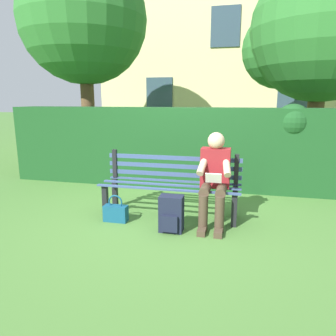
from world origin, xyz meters
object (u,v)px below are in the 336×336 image
(person_seated, at_px, (214,176))
(handbag, at_px, (116,213))
(backpack, at_px, (171,214))
(tree, at_px, (80,24))
(park_bench, at_px, (171,183))
(tree_far, at_px, (315,34))

(person_seated, xyz_separation_m, handbag, (1.28, 0.25, -0.51))
(backpack, relative_size, handbag, 1.25)
(person_seated, bearing_deg, backpack, 39.73)
(tree, distance_m, backpack, 5.59)
(tree, bearing_deg, person_seated, 137.32)
(person_seated, bearing_deg, park_bench, -16.87)
(person_seated, xyz_separation_m, tree_far, (-1.74, -3.70, 2.33))
(backpack, height_order, handbag, backpack)
(person_seated, height_order, handbag, person_seated)
(tree, bearing_deg, tree_far, -174.37)
(park_bench, distance_m, person_seated, 0.67)
(backpack, distance_m, tree_far, 5.40)
(handbag, bearing_deg, backpack, 169.41)
(tree_far, bearing_deg, park_bench, 56.15)
(handbag, bearing_deg, tree_far, -127.38)
(backpack, relative_size, tree_far, 0.10)
(park_bench, xyz_separation_m, handbag, (0.66, 0.44, -0.34))
(tree, height_order, handbag, tree)
(backpack, distance_m, handbag, 0.82)
(park_bench, distance_m, tree, 5.02)
(backpack, bearing_deg, tree, -50.31)
(park_bench, distance_m, handbag, 0.86)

